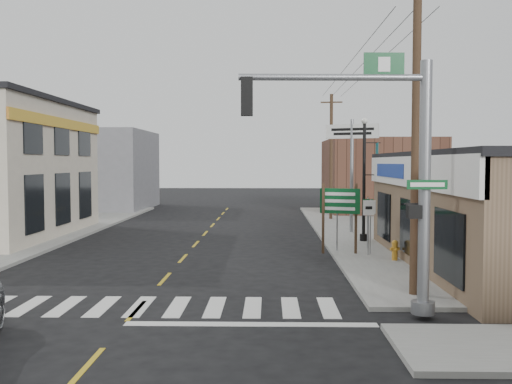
{
  "coord_description": "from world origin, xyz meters",
  "views": [
    {
      "loc": [
        3.42,
        -14.49,
        3.84
      ],
      "look_at": [
        2.98,
        5.36,
        2.8
      ],
      "focal_mm": 40.0,
      "sensor_mm": 36.0,
      "label": 1
    }
  ],
  "objects_px": {
    "dance_center_sign": "(352,146)",
    "bare_tree": "(449,162)",
    "traffic_signal_pole": "(394,160)",
    "utility_pole_far": "(331,155)",
    "utility_pole_near": "(416,129)",
    "lamp_post": "(365,170)",
    "guide_sign": "(340,208)",
    "fire_hydrant": "(395,249)"
  },
  "relations": [
    {
      "from": "utility_pole_near",
      "to": "utility_pole_far",
      "type": "relative_size",
      "value": 1.11
    },
    {
      "from": "lamp_post",
      "to": "dance_center_sign",
      "type": "xyz_separation_m",
      "value": [
        -0.15,
        3.38,
        1.21
      ]
    },
    {
      "from": "dance_center_sign",
      "to": "utility_pole_far",
      "type": "distance_m",
      "value": 7.14
    },
    {
      "from": "utility_pole_near",
      "to": "utility_pole_far",
      "type": "bearing_deg",
      "value": 88.05
    },
    {
      "from": "lamp_post",
      "to": "dance_center_sign",
      "type": "bearing_deg",
      "value": 107.41
    },
    {
      "from": "utility_pole_near",
      "to": "traffic_signal_pole",
      "type": "bearing_deg",
      "value": -118.68
    },
    {
      "from": "fire_hydrant",
      "to": "utility_pole_near",
      "type": "xyz_separation_m",
      "value": [
        -0.7,
        -5.58,
        4.22
      ]
    },
    {
      "from": "utility_pole_far",
      "to": "fire_hydrant",
      "type": "bearing_deg",
      "value": -81.63
    },
    {
      "from": "fire_hydrant",
      "to": "dance_center_sign",
      "type": "distance_m",
      "value": 9.64
    },
    {
      "from": "fire_hydrant",
      "to": "bare_tree",
      "type": "height_order",
      "value": "bare_tree"
    },
    {
      "from": "dance_center_sign",
      "to": "lamp_post",
      "type": "bearing_deg",
      "value": -65.3
    },
    {
      "from": "dance_center_sign",
      "to": "bare_tree",
      "type": "distance_m",
      "value": 10.38
    },
    {
      "from": "guide_sign",
      "to": "bare_tree",
      "type": "distance_m",
      "value": 4.92
    },
    {
      "from": "utility_pole_near",
      "to": "fire_hydrant",
      "type": "bearing_deg",
      "value": 80.87
    },
    {
      "from": "guide_sign",
      "to": "utility_pole_far",
      "type": "distance_m",
      "value": 14.53
    },
    {
      "from": "guide_sign",
      "to": "utility_pole_far",
      "type": "height_order",
      "value": "utility_pole_far"
    },
    {
      "from": "utility_pole_near",
      "to": "utility_pole_far",
      "type": "height_order",
      "value": "utility_pole_near"
    },
    {
      "from": "guide_sign",
      "to": "fire_hydrant",
      "type": "height_order",
      "value": "guide_sign"
    },
    {
      "from": "fire_hydrant",
      "to": "utility_pole_far",
      "type": "bearing_deg",
      "value": 92.55
    },
    {
      "from": "bare_tree",
      "to": "utility_pole_far",
      "type": "height_order",
      "value": "utility_pole_far"
    },
    {
      "from": "traffic_signal_pole",
      "to": "bare_tree",
      "type": "bearing_deg",
      "value": 59.68
    },
    {
      "from": "traffic_signal_pole",
      "to": "dance_center_sign",
      "type": "height_order",
      "value": "traffic_signal_pole"
    },
    {
      "from": "guide_sign",
      "to": "fire_hydrant",
      "type": "bearing_deg",
      "value": -20.7
    },
    {
      "from": "lamp_post",
      "to": "bare_tree",
      "type": "height_order",
      "value": "lamp_post"
    },
    {
      "from": "bare_tree",
      "to": "traffic_signal_pole",
      "type": "bearing_deg",
      "value": -117.88
    },
    {
      "from": "lamp_post",
      "to": "utility_pole_far",
      "type": "bearing_deg",
      "value": 107.41
    },
    {
      "from": "fire_hydrant",
      "to": "lamp_post",
      "type": "bearing_deg",
      "value": 92.58
    },
    {
      "from": "guide_sign",
      "to": "utility_pole_far",
      "type": "relative_size",
      "value": 0.35
    },
    {
      "from": "guide_sign",
      "to": "lamp_post",
      "type": "bearing_deg",
      "value": 84.29
    },
    {
      "from": "traffic_signal_pole",
      "to": "dance_center_sign",
      "type": "relative_size",
      "value": 1.06
    },
    {
      "from": "guide_sign",
      "to": "fire_hydrant",
      "type": "distance_m",
      "value": 2.83
    },
    {
      "from": "bare_tree",
      "to": "utility_pole_near",
      "type": "xyz_separation_m",
      "value": [
        -2.22,
        -4.1,
        0.92
      ]
    },
    {
      "from": "utility_pole_far",
      "to": "dance_center_sign",
      "type": "bearing_deg",
      "value": -81.65
    },
    {
      "from": "guide_sign",
      "to": "fire_hydrant",
      "type": "xyz_separation_m",
      "value": [
        1.9,
        -1.52,
        -1.43
      ]
    },
    {
      "from": "dance_center_sign",
      "to": "utility_pole_near",
      "type": "xyz_separation_m",
      "value": [
        -0.31,
        -14.27,
        0.07
      ]
    },
    {
      "from": "utility_pole_near",
      "to": "guide_sign",
      "type": "bearing_deg",
      "value": 97.64
    },
    {
      "from": "dance_center_sign",
      "to": "utility_pole_near",
      "type": "distance_m",
      "value": 14.27
    },
    {
      "from": "guide_sign",
      "to": "lamp_post",
      "type": "xyz_separation_m",
      "value": [
        1.66,
        3.79,
        1.51
      ]
    },
    {
      "from": "dance_center_sign",
      "to": "utility_pole_near",
      "type": "relative_size",
      "value": 0.66
    },
    {
      "from": "utility_pole_far",
      "to": "bare_tree",
      "type": "bearing_deg",
      "value": -76.85
    },
    {
      "from": "traffic_signal_pole",
      "to": "utility_pole_far",
      "type": "distance_m",
      "value": 23.51
    },
    {
      "from": "fire_hydrant",
      "to": "lamp_post",
      "type": "xyz_separation_m",
      "value": [
        -0.24,
        5.32,
        2.94
      ]
    }
  ]
}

